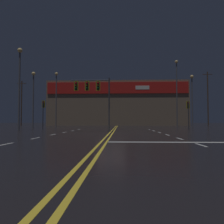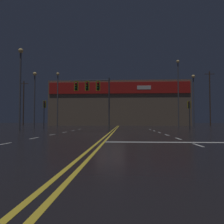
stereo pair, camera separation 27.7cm
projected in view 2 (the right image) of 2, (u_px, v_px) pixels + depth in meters
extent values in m
plane|color=black|center=(110.00, 133.00, 19.13)|extent=(200.00, 200.00, 0.00)
cube|color=gold|center=(109.00, 133.00, 19.14)|extent=(0.12, 60.00, 0.01)
cube|color=gold|center=(112.00, 133.00, 19.13)|extent=(0.12, 60.00, 0.01)
cube|color=silver|center=(4.00, 144.00, 10.40)|extent=(0.12, 1.40, 0.01)
cube|color=silver|center=(34.00, 138.00, 13.99)|extent=(0.12, 1.40, 0.01)
cube|color=silver|center=(53.00, 135.00, 17.58)|extent=(0.12, 1.40, 0.01)
cube|color=silver|center=(65.00, 132.00, 21.17)|extent=(0.12, 1.40, 0.01)
cube|color=silver|center=(73.00, 131.00, 24.77)|extent=(0.12, 1.40, 0.01)
cube|color=silver|center=(80.00, 129.00, 28.36)|extent=(0.12, 1.40, 0.01)
cube|color=silver|center=(198.00, 145.00, 9.91)|extent=(0.12, 1.40, 0.01)
cube|color=silver|center=(178.00, 139.00, 13.50)|extent=(0.12, 1.40, 0.01)
cube|color=silver|center=(167.00, 135.00, 17.09)|extent=(0.12, 1.40, 0.01)
cube|color=silver|center=(159.00, 132.00, 20.69)|extent=(0.12, 1.40, 0.01)
cube|color=silver|center=(154.00, 131.00, 24.28)|extent=(0.12, 1.40, 0.01)
cube|color=silver|center=(150.00, 129.00, 27.87)|extent=(0.12, 1.40, 0.01)
cube|color=silver|center=(190.00, 142.00, 11.20)|extent=(8.75, 0.40, 0.01)
cylinder|color=#38383D|center=(109.00, 105.00, 21.75)|extent=(0.14, 0.14, 5.42)
cylinder|color=#38383D|center=(90.00, 81.00, 21.95)|extent=(3.89, 0.10, 0.10)
cube|color=black|center=(98.00, 86.00, 21.89)|extent=(0.28, 0.24, 0.84)
cube|color=gold|center=(98.00, 86.00, 21.89)|extent=(0.42, 0.08, 0.99)
sphere|color=red|center=(98.00, 83.00, 21.74)|extent=(0.17, 0.17, 0.17)
sphere|color=#543707|center=(98.00, 86.00, 21.73)|extent=(0.17, 0.17, 0.17)
sphere|color=#084513|center=(98.00, 88.00, 21.72)|extent=(0.17, 0.17, 0.17)
cube|color=black|center=(87.00, 86.00, 21.95)|extent=(0.28, 0.24, 0.84)
cube|color=gold|center=(87.00, 86.00, 21.95)|extent=(0.42, 0.08, 0.99)
sphere|color=red|center=(87.00, 83.00, 21.80)|extent=(0.17, 0.17, 0.17)
sphere|color=#543707|center=(87.00, 86.00, 21.79)|extent=(0.17, 0.17, 0.17)
sphere|color=#084513|center=(87.00, 88.00, 21.78)|extent=(0.17, 0.17, 0.17)
cube|color=black|center=(76.00, 86.00, 22.01)|extent=(0.28, 0.24, 0.84)
cube|color=gold|center=(76.00, 86.00, 22.01)|extent=(0.42, 0.08, 0.99)
sphere|color=red|center=(76.00, 83.00, 21.86)|extent=(0.17, 0.17, 0.17)
sphere|color=#543707|center=(76.00, 86.00, 21.85)|extent=(0.17, 0.17, 0.17)
sphere|color=#084513|center=(76.00, 88.00, 21.84)|extent=(0.17, 0.17, 0.17)
cylinder|color=#38383D|center=(44.00, 115.00, 30.14)|extent=(0.13, 0.13, 3.90)
cube|color=black|center=(45.00, 104.00, 30.38)|extent=(0.28, 0.24, 0.84)
cube|color=gold|center=(45.00, 104.00, 30.38)|extent=(0.42, 0.08, 0.99)
sphere|color=red|center=(44.00, 102.00, 30.23)|extent=(0.17, 0.17, 0.17)
sphere|color=#543707|center=(44.00, 104.00, 30.22)|extent=(0.17, 0.17, 0.17)
sphere|color=#084513|center=(44.00, 106.00, 30.21)|extent=(0.17, 0.17, 0.17)
cylinder|color=#38383D|center=(190.00, 115.00, 28.47)|extent=(0.13, 0.13, 3.70)
cube|color=black|center=(189.00, 105.00, 28.70)|extent=(0.28, 0.24, 0.84)
cube|color=gold|center=(189.00, 105.00, 28.70)|extent=(0.42, 0.08, 0.99)
sphere|color=red|center=(189.00, 103.00, 28.55)|extent=(0.17, 0.17, 0.17)
sphere|color=#543707|center=(189.00, 105.00, 28.54)|extent=(0.17, 0.17, 0.17)
sphere|color=#084513|center=(189.00, 107.00, 28.53)|extent=(0.17, 0.17, 0.17)
cylinder|color=#59595E|center=(58.00, 101.00, 40.91)|extent=(0.20, 0.20, 9.79)
sphere|color=#F9D17A|center=(58.00, 74.00, 41.12)|extent=(0.56, 0.56, 0.56)
cylinder|color=#59595E|center=(20.00, 91.00, 25.25)|extent=(0.20, 0.20, 9.13)
sphere|color=#F9D17A|center=(21.00, 51.00, 25.45)|extent=(0.56, 0.56, 0.56)
cylinder|color=#59595E|center=(178.00, 95.00, 39.74)|extent=(0.20, 0.20, 11.82)
sphere|color=#F9D17A|center=(178.00, 62.00, 39.99)|extent=(0.56, 0.56, 0.56)
cylinder|color=#59595E|center=(34.00, 101.00, 33.09)|extent=(0.20, 0.20, 8.11)
sphere|color=#F9D17A|center=(35.00, 74.00, 33.27)|extent=(0.56, 0.56, 0.56)
cylinder|color=#59595E|center=(194.00, 102.00, 35.97)|extent=(0.20, 0.20, 8.30)
sphere|color=#F9D17A|center=(193.00, 76.00, 36.14)|extent=(0.56, 0.56, 0.56)
cube|color=#7A6651|center=(119.00, 104.00, 56.01)|extent=(33.74, 10.00, 10.75)
cube|color=red|center=(119.00, 88.00, 51.06)|extent=(33.06, 0.20, 2.69)
cube|color=white|center=(144.00, 88.00, 50.69)|extent=(3.20, 0.16, 0.90)
cylinder|color=#4C3828|center=(23.00, 103.00, 52.28)|extent=(0.26, 0.26, 10.68)
cube|color=#4C3828|center=(24.00, 84.00, 52.48)|extent=(2.20, 0.12, 0.12)
cylinder|color=#4C3828|center=(210.00, 98.00, 49.97)|extent=(0.26, 0.26, 12.49)
cube|color=#4C3828|center=(209.00, 74.00, 50.20)|extent=(2.20, 0.12, 0.12)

